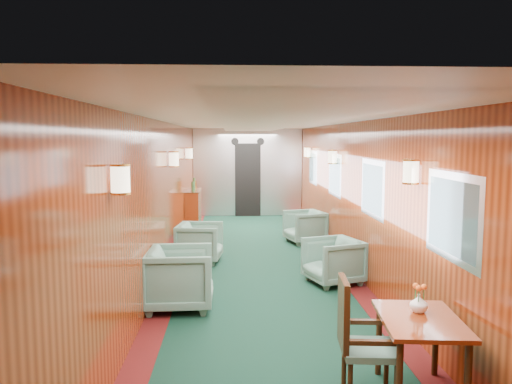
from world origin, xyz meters
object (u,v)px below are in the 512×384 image
at_px(side_chair, 358,335).
at_px(armchair_right_near, 333,261).
at_px(armchair_right_far, 305,227).
at_px(credenza, 193,210).
at_px(dining_table, 420,331).
at_px(armchair_left_far, 200,242).
at_px(armchair_left_near, 179,278).

height_order(side_chair, armchair_right_near, side_chair).
bearing_deg(armchair_right_far, credenza, -137.00).
xyz_separation_m(dining_table, side_chair, (-0.52, -0.03, -0.02)).
bearing_deg(armchair_right_near, armchair_right_far, 161.28).
xyz_separation_m(credenza, armchair_left_far, (0.33, -2.94, -0.14)).
bearing_deg(armchair_left_far, armchair_right_far, -46.72).
height_order(dining_table, armchair_left_near, armchair_left_near).
height_order(armchair_right_near, armchair_right_far, armchair_right_near).
relative_size(credenza, armchair_right_near, 1.66).
bearing_deg(armchair_right_near, side_chair, -26.81).
relative_size(armchair_left_far, armchair_right_near, 1.01).
height_order(side_chair, armchair_left_far, side_chair).
height_order(credenza, armchair_left_near, credenza).
height_order(armchair_left_near, armchair_left_far, armchair_left_near).
relative_size(dining_table, credenza, 0.79).
bearing_deg(armchair_left_near, armchair_right_near, -67.73).
height_order(credenza, armchair_left_far, credenza).
relative_size(dining_table, armchair_left_far, 1.29).
xyz_separation_m(dining_table, armchair_left_near, (-2.21, 2.30, -0.18)).
relative_size(dining_table, armchair_right_near, 1.30).
bearing_deg(armchair_left_near, side_chair, -145.90).
bearing_deg(armchair_left_near, armchair_left_far, -4.48).
distance_m(side_chair, armchair_left_near, 2.88).
distance_m(armchair_left_near, armchair_right_far, 4.43).
bearing_deg(armchair_left_far, armchair_right_near, -117.23).
relative_size(side_chair, armchair_right_far, 1.40).
bearing_deg(credenza, armchair_right_near, -61.33).
distance_m(armchair_left_far, armchair_right_near, 2.48).
bearing_deg(credenza, armchair_left_near, -87.65).
bearing_deg(armchair_left_near, armchair_right_far, -31.05).
height_order(side_chair, armchair_right_far, side_chair).
bearing_deg(credenza, armchair_right_far, -31.26).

